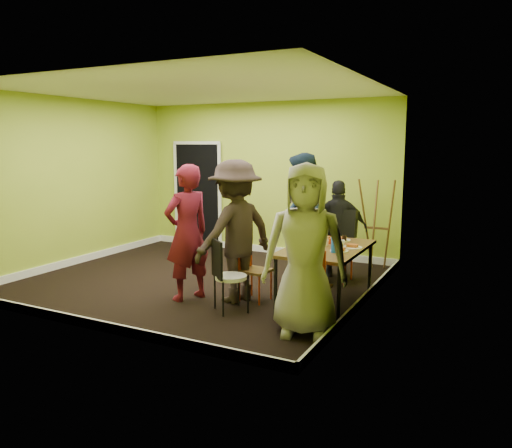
{
  "coord_description": "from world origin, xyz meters",
  "views": [
    {
      "loc": [
        4.06,
        -6.13,
        2.04
      ],
      "look_at": [
        0.94,
        0.0,
        0.93
      ],
      "focal_mm": 35.0,
      "sensor_mm": 36.0,
      "label": 1
    }
  ],
  "objects": [
    {
      "name": "person_left_far",
      "position": [
        1.3,
        0.79,
        0.96
      ],
      "size": [
        1.03,
        1.14,
        1.91
      ],
      "primitive_type": "imported",
      "rotation": [
        0.0,
        0.0,
        -1.17
      ],
      "color": "#142232",
      "rests_on": "ground"
    },
    {
      "name": "room_walls",
      "position": [
        -0.02,
        0.04,
        0.99
      ],
      "size": [
        5.04,
        4.54,
        2.82
      ],
      "color": "#96B12D",
      "rests_on": "ground"
    },
    {
      "name": "glass_mid",
      "position": [
        1.88,
        -0.05,
        0.79
      ],
      "size": [
        0.07,
        0.07,
        0.09
      ],
      "primitive_type": "cylinder",
      "color": "black",
      "rests_on": "dining_table"
    },
    {
      "name": "thermos",
      "position": [
        2.0,
        -0.15,
        0.87
      ],
      "size": [
        0.07,
        0.07,
        0.24
      ],
      "primitive_type": "cylinder",
      "color": "white",
      "rests_on": "dining_table"
    },
    {
      "name": "chair_left_far",
      "position": [
        1.42,
        0.56,
        0.5
      ],
      "size": [
        0.41,
        0.41,
        0.89
      ],
      "rotation": [
        0.0,
        0.0,
        -1.45
      ],
      "color": "red",
      "rests_on": "ground"
    },
    {
      "name": "plate_far_front",
      "position": [
        2.06,
        -0.72,
        0.76
      ],
      "size": [
        0.25,
        0.25,
        0.01
      ],
      "primitive_type": "cylinder",
      "color": "white",
      "rests_on": "dining_table"
    },
    {
      "name": "chair_front_end",
      "position": [
        2.16,
        -1.0,
        0.5
      ],
      "size": [
        0.4,
        0.41,
        0.89
      ],
      "rotation": [
        0.0,
        0.0,
        0.1
      ],
      "color": "red",
      "rests_on": "ground"
    },
    {
      "name": "person_front_end",
      "position": [
        2.17,
        -1.28,
        0.93
      ],
      "size": [
        1.03,
        0.82,
        1.85
      ],
      "primitive_type": "imported",
      "rotation": [
        0.0,
        0.0,
        0.28
      ],
      "color": "#9C9788",
      "rests_on": "ground"
    },
    {
      "name": "chair_back_end",
      "position": [
        1.84,
        1.07,
        0.75
      ],
      "size": [
        0.44,
        0.51,
        1.06
      ],
      "rotation": [
        0.0,
        0.0,
        3.13
      ],
      "color": "red",
      "rests_on": "ground"
    },
    {
      "name": "plate_near_right",
      "position": [
        1.83,
        -0.58,
        0.76
      ],
      "size": [
        0.23,
        0.23,
        0.01
      ],
      "primitive_type": "cylinder",
      "color": "white",
      "rests_on": "dining_table"
    },
    {
      "name": "dining_table",
      "position": [
        2.05,
        -0.22,
        0.7
      ],
      "size": [
        0.9,
        1.5,
        0.75
      ],
      "color": "black",
      "rests_on": "ground"
    },
    {
      "name": "plate_far_back",
      "position": [
        2.08,
        0.28,
        0.76
      ],
      "size": [
        0.26,
        0.26,
        0.01
      ],
      "primitive_type": "cylinder",
      "color": "white",
      "rests_on": "dining_table"
    },
    {
      "name": "glass_front",
      "position": [
        2.14,
        -0.69,
        0.79
      ],
      "size": [
        0.07,
        0.07,
        0.09
      ],
      "primitive_type": "cylinder",
      "color": "black",
      "rests_on": "dining_table"
    },
    {
      "name": "cup_a",
      "position": [
        1.83,
        -0.33,
        0.79
      ],
      "size": [
        0.11,
        0.11,
        0.09
      ],
      "primitive_type": "imported",
      "color": "white",
      "rests_on": "dining_table"
    },
    {
      "name": "ground",
      "position": [
        0.0,
        0.0,
        0.0
      ],
      "size": [
        5.0,
        5.0,
        0.0
      ],
      "primitive_type": "plane",
      "color": "black",
      "rests_on": "ground"
    },
    {
      "name": "plate_wall_back",
      "position": [
        2.36,
        -0.12,
        0.76
      ],
      "size": [
        0.25,
        0.25,
        0.01
      ],
      "primitive_type": "cylinder",
      "color": "white",
      "rests_on": "dining_table"
    },
    {
      "name": "easel",
      "position": [
        2.2,
        1.77,
        0.74
      ],
      "size": [
        0.6,
        0.56,
        1.5
      ],
      "color": "brown",
      "rests_on": "ground"
    },
    {
      "name": "orange_bottle",
      "position": [
        2.02,
        -0.01,
        0.79
      ],
      "size": [
        0.03,
        0.03,
        0.07
      ],
      "primitive_type": "cylinder",
      "color": "red",
      "rests_on": "dining_table"
    },
    {
      "name": "plate_near_left",
      "position": [
        1.87,
        0.25,
        0.76
      ],
      "size": [
        0.26,
        0.26,
        0.01
      ],
      "primitive_type": "cylinder",
      "color": "white",
      "rests_on": "dining_table"
    },
    {
      "name": "glass_back",
      "position": [
        2.15,
        0.22,
        0.79
      ],
      "size": [
        0.06,
        0.06,
        0.09
      ],
      "primitive_type": "cylinder",
      "color": "black",
      "rests_on": "dining_table"
    },
    {
      "name": "chair_left_near",
      "position": [
        1.1,
        -0.48,
        0.49
      ],
      "size": [
        0.39,
        0.38,
        0.86
      ],
      "rotation": [
        0.0,
        0.0,
        -1.65
      ],
      "color": "red",
      "rests_on": "ground"
    },
    {
      "name": "plate_wall_front",
      "position": [
        2.27,
        -0.4,
        0.76
      ],
      "size": [
        0.22,
        0.22,
        0.01
      ],
      "primitive_type": "cylinder",
      "color": "white",
      "rests_on": "dining_table"
    },
    {
      "name": "blue_bottle",
      "position": [
        2.24,
        -0.48,
        0.84
      ],
      "size": [
        0.08,
        0.08,
        0.18
      ],
      "primitive_type": "cylinder",
      "color": "blue",
      "rests_on": "dining_table"
    },
    {
      "name": "person_standing",
      "position": [
        0.35,
        -0.83,
        0.89
      ],
      "size": [
        0.65,
        0.77,
        1.79
      ],
      "primitive_type": "imported",
      "rotation": [
        0.0,
        0.0,
        -1.98
      ],
      "color": "maroon",
      "rests_on": "ground"
    },
    {
      "name": "chair_bentwood",
      "position": [
        1.06,
        -1.04,
        0.5
      ],
      "size": [
        0.49,
        0.5,
        0.9
      ],
      "rotation": [
        0.0,
        0.0,
        -0.71
      ],
      "color": "black",
      "rests_on": "ground"
    },
    {
      "name": "cup_b",
      "position": [
        2.23,
        -0.2,
        0.8
      ],
      "size": [
        0.11,
        0.11,
        0.1
      ],
      "primitive_type": "imported",
      "color": "white",
      "rests_on": "dining_table"
    },
    {
      "name": "person_left_near",
      "position": [
        0.94,
        -0.6,
        0.92
      ],
      "size": [
        1.07,
        1.36,
        1.84
      ],
      "primitive_type": "imported",
      "rotation": [
        0.0,
        0.0,
        -1.94
      ],
      "color": "black",
      "rests_on": "ground"
    },
    {
      "name": "person_back_end",
      "position": [
        1.76,
        1.18,
        0.75
      ],
      "size": [
        0.95,
        0.65,
        1.49
      ],
      "primitive_type": "imported",
      "rotation": [
        0.0,
        0.0,
        3.5
      ],
      "color": "black",
      "rests_on": "ground"
    }
  ]
}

